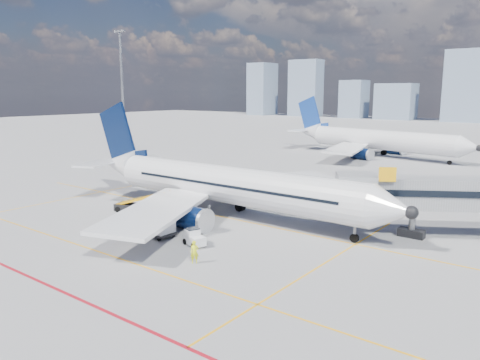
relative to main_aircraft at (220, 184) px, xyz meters
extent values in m
plane|color=gray|center=(0.95, -8.44, -3.22)|extent=(420.00, 420.00, 0.00)
cube|color=#F0A20C|center=(0.95, -0.44, -3.22)|extent=(60.00, 0.18, 0.01)
cube|color=#F0A20C|center=(0.95, -14.44, -3.22)|extent=(80.00, 0.15, 0.01)
cube|color=#F0A20C|center=(14.95, -6.44, -3.22)|extent=(0.15, 28.00, 0.01)
cube|color=#F0A20C|center=(-19.05, -0.44, -3.22)|extent=(0.15, 30.00, 0.01)
cube|color=maroon|center=(0.95, -20.44, -3.22)|extent=(90.00, 0.25, 0.01)
cube|color=gray|center=(13.65, 2.06, 0.68)|extent=(4.49, 4.56, 3.00)
cube|color=black|center=(17.95, 4.36, -2.87)|extent=(2.20, 1.00, 0.70)
cylinder|color=slate|center=(17.95, 4.36, -1.52)|extent=(0.56, 0.56, 2.70)
cube|color=#F0A20C|center=(16.45, 1.86, 2.48)|extent=(1.26, 0.82, 1.20)
cylinder|color=slate|center=(-54.05, 31.56, 9.28)|extent=(0.56, 0.56, 25.00)
cube|color=slate|center=(-54.05, 31.56, 21.98)|extent=(3.20, 0.40, 0.50)
cube|color=#B0B1B7|center=(-55.25, 31.31, 21.98)|extent=(0.60, 0.15, 0.35)
cube|color=#B0B1B7|center=(-54.05, 31.31, 21.98)|extent=(0.60, 0.15, 0.35)
cube|color=#B0B1B7|center=(-52.85, 31.31, 21.98)|extent=(0.60, 0.15, 0.35)
cube|color=slate|center=(-120.72, 181.56, 10.79)|extent=(11.30, 14.31, 28.03)
cube|color=slate|center=(-93.36, 181.56, 11.17)|extent=(16.22, 9.17, 28.79)
cube|color=slate|center=(-66.38, 181.56, 5.83)|extent=(11.26, 11.24, 18.10)
cube|color=slate|center=(-45.79, 181.56, 4.95)|extent=(16.80, 12.15, 16.34)
cube|color=slate|center=(-13.86, 181.56, 11.65)|extent=(20.23, 15.74, 29.75)
cylinder|color=silver|center=(1.68, -0.01, 0.08)|extent=(28.87, 3.87, 3.75)
cone|color=silver|center=(17.83, -0.07, 0.08)|extent=(3.48, 3.77, 3.75)
sphere|color=black|center=(19.18, -0.08, 0.08)|extent=(1.06, 1.06, 1.06)
cone|color=silver|center=(-15.83, 0.06, 0.61)|extent=(6.17, 3.78, 3.75)
cube|color=black|center=(16.58, -0.07, 0.61)|extent=(1.45, 1.45, 0.43)
cube|color=silver|center=(0.27, 8.66, -0.95)|extent=(11.08, 16.53, 0.55)
cube|color=silver|center=(0.20, -8.66, -0.95)|extent=(10.98, 16.54, 0.55)
cylinder|color=#071436|center=(1.22, 5.57, -2.16)|extent=(3.47, 2.23, 2.21)
cylinder|color=#071436|center=(1.17, -5.58, -2.16)|extent=(3.47, 2.23, 2.21)
cylinder|color=#B0B1B7|center=(3.05, 5.57, -2.16)|extent=(0.35, 2.27, 2.27)
cylinder|color=#B0B1B7|center=(3.00, -5.59, -2.16)|extent=(0.35, 2.27, 2.27)
cube|color=#071436|center=(-15.83, 0.06, 3.93)|extent=(6.59, 0.33, 8.20)
cube|color=#071436|center=(-13.52, 0.05, 1.62)|extent=(5.43, 0.31, 2.07)
cube|color=silver|center=(-16.20, 3.14, 0.94)|extent=(4.71, 6.08, 0.21)
cube|color=silver|center=(-16.23, -3.01, 0.94)|extent=(4.68, 6.07, 0.21)
cylinder|color=slate|center=(14.66, -0.06, -2.32)|extent=(0.28, 0.28, 1.80)
cylinder|color=black|center=(14.66, -0.06, -2.84)|extent=(0.76, 0.28, 0.76)
cylinder|color=slate|center=(0.72, 2.50, -2.42)|extent=(0.32, 0.32, 1.60)
cylinder|color=black|center=(0.72, 2.50, -2.72)|extent=(1.00, 0.65, 1.00)
cylinder|color=slate|center=(0.70, -2.50, -2.42)|extent=(0.32, 0.32, 1.60)
cylinder|color=black|center=(0.70, -2.50, -2.72)|extent=(1.00, 0.65, 1.00)
cube|color=black|center=(2.16, 1.85, 0.37)|extent=(23.66, 0.20, 0.25)
cube|color=black|center=(2.15, -1.86, 0.37)|extent=(23.66, 0.20, 0.25)
cylinder|color=silver|center=(-3.20, 52.68, 0.08)|extent=(30.13, 9.78, 3.89)
cone|color=silver|center=(13.24, 49.34, 0.08)|extent=(4.30, 4.53, 3.89)
sphere|color=black|center=(14.61, 49.06, 0.08)|extent=(1.29, 1.29, 1.10)
cone|color=silver|center=(-21.00, 56.29, 0.63)|extent=(7.04, 5.09, 3.89)
cube|color=black|center=(11.97, 49.60, 0.63)|extent=(1.77, 1.77, 0.45)
cube|color=silver|center=(-2.88, 61.78, -0.99)|extent=(13.80, 16.43, 0.58)
cube|color=silver|center=(-6.45, 44.17, -0.99)|extent=(8.65, 17.21, 0.58)
cylinder|color=#071436|center=(-2.53, 58.45, -2.24)|extent=(3.98, 2.97, 2.30)
cylinder|color=#071436|center=(-4.84, 47.10, -2.24)|extent=(3.98, 2.97, 2.30)
cylinder|color=#B0B1B7|center=(-0.68, 58.07, -2.24)|extent=(0.81, 2.38, 2.36)
cylinder|color=#B0B1B7|center=(-2.98, 46.72, -2.24)|extent=(0.81, 2.38, 2.36)
cube|color=navy|center=(-21.00, 56.29, 4.07)|extent=(6.77, 1.68, 8.51)
cube|color=navy|center=(-18.66, 55.82, 1.68)|extent=(5.58, 1.41, 2.15)
cube|color=silver|center=(-20.76, 59.51, 0.98)|extent=(5.58, 6.32, 0.22)
cube|color=silver|center=(-22.03, 53.24, 0.98)|extent=(3.97, 6.04, 0.22)
cylinder|color=black|center=(-3.66, 55.42, -2.72)|extent=(1.11, 0.84, 1.00)
cylinder|color=black|center=(-4.69, 50.33, -2.72)|extent=(1.11, 0.84, 1.00)
cylinder|color=black|center=(10.01, 49.99, -2.84)|extent=(0.80, 0.43, 0.76)
cube|color=silver|center=(4.65, -8.76, -2.72)|extent=(2.24, 1.66, 0.73)
cube|color=silver|center=(4.31, -8.65, -2.18)|extent=(1.19, 1.28, 0.54)
cube|color=black|center=(4.31, -8.65, -2.00)|extent=(1.09, 1.20, 0.32)
cylinder|color=black|center=(3.81, -9.00, -2.97)|extent=(0.54, 0.35, 0.51)
cylinder|color=black|center=(4.12, -8.06, -2.97)|extent=(0.54, 0.35, 0.51)
cylinder|color=black|center=(5.18, -9.46, -2.97)|extent=(0.54, 0.35, 0.51)
cylinder|color=black|center=(5.50, -8.52, -2.97)|extent=(0.54, 0.35, 0.51)
cube|color=black|center=(-0.15, -8.82, -2.85)|extent=(4.23, 2.06, 0.21)
cube|color=silver|center=(-1.19, -8.76, -1.84)|extent=(1.87, 1.82, 1.78)
cube|color=silver|center=(0.88, -8.87, -1.84)|extent=(1.87, 1.82, 1.78)
cylinder|color=black|center=(-1.80, -9.53, -3.04)|extent=(0.38, 0.18, 0.37)
cylinder|color=black|center=(-1.72, -7.93, -3.04)|extent=(0.38, 0.18, 0.37)
cylinder|color=black|center=(1.41, -9.71, -3.04)|extent=(0.38, 0.18, 0.37)
cylinder|color=black|center=(1.50, -8.10, -3.04)|extent=(0.38, 0.18, 0.37)
cube|color=black|center=(-7.69, -4.54, -2.76)|extent=(4.61, 2.68, 0.73)
cube|color=black|center=(-6.89, -4.31, -1.67)|extent=(6.27, 2.69, 1.91)
cube|color=#F0A20C|center=(-7.05, -3.76, -1.67)|extent=(6.03, 1.78, 1.99)
cube|color=#F0A20C|center=(-6.74, -4.86, -1.67)|extent=(6.03, 1.78, 1.99)
cylinder|color=black|center=(-9.09, -5.69, -2.91)|extent=(0.67, 0.41, 0.62)
cylinder|color=black|center=(-9.48, -4.29, -2.91)|extent=(0.67, 0.41, 0.62)
cylinder|color=black|center=(-5.90, -4.78, -2.91)|extent=(0.67, 0.41, 0.62)
cylinder|color=black|center=(-6.29, -3.39, -2.91)|extent=(0.67, 0.41, 0.62)
imported|color=yellow|center=(7.35, -11.68, -2.38)|extent=(0.72, 0.73, 1.69)
camera|label=1|loc=(29.80, -35.55, 9.12)|focal=35.00mm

